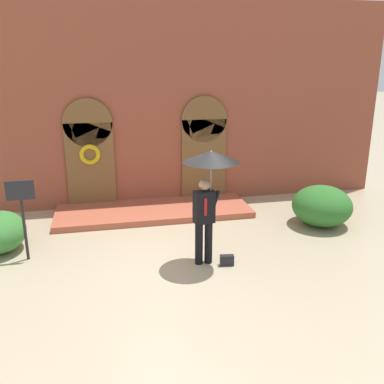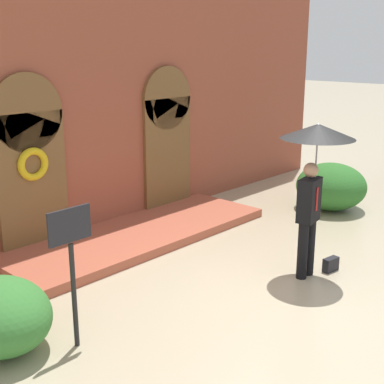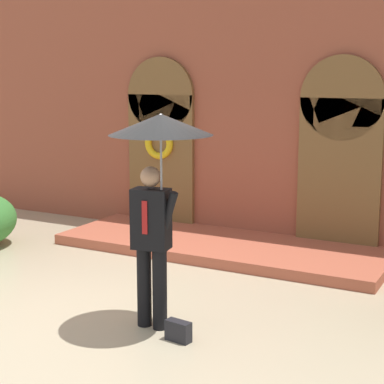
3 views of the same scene
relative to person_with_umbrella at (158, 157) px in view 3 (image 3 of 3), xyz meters
name	(u,v)px [view 3 (image 3 of 3)]	position (x,y,z in m)	size (l,w,h in m)	color
ground_plane	(109,314)	(-0.74, 0.07, -1.91)	(80.00, 80.00, 0.00)	tan
building_facade	(251,79)	(-0.74, 4.22, 0.77)	(14.00, 2.30, 5.60)	brown
person_with_umbrella	(158,157)	(0.00, 0.00, 0.00)	(1.10, 1.10, 2.36)	black
handbag	(178,331)	(0.34, -0.20, -1.80)	(0.28, 0.12, 0.22)	black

